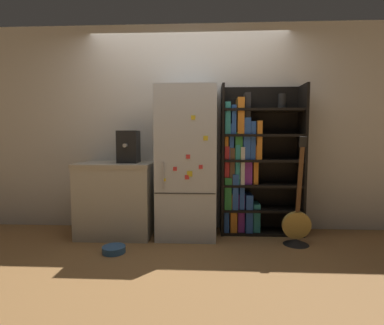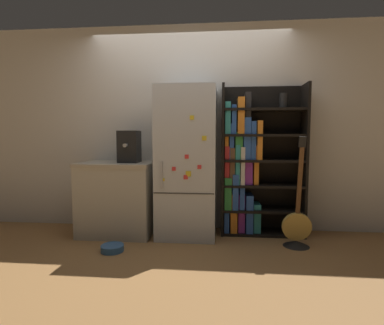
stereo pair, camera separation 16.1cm
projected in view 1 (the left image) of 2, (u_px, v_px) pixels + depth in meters
name	position (u px, v px, depth m)	size (l,w,h in m)	color
ground_plane	(186.00, 239.00, 3.50)	(16.00, 16.00, 0.00)	#A87542
wall_back	(189.00, 128.00, 3.87)	(8.00, 0.05, 2.60)	silver
refrigerator	(187.00, 163.00, 3.57)	(0.69, 0.64, 1.77)	silver
bookshelf	(249.00, 165.00, 3.69)	(0.99, 0.36, 1.81)	black
kitchen_counter	(117.00, 198.00, 3.64)	(0.88, 0.66, 0.88)	#BCB7A8
espresso_machine	(129.00, 147.00, 3.58)	(0.23, 0.30, 0.38)	black
guitar	(297.00, 229.00, 3.29)	(0.31, 0.29, 1.19)	black
pet_bowl	(114.00, 249.00, 3.07)	(0.24, 0.24, 0.07)	#3366A5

